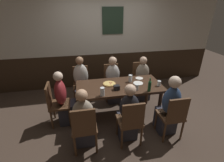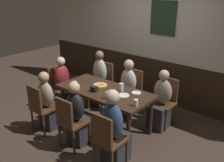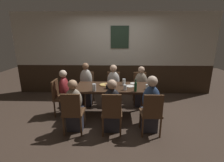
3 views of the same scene
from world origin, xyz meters
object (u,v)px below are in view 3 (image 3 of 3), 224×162
dining_table (113,90)px  pint_glass_stout (125,88)px  chair_left_far (87,86)px  person_right_near (150,108)px  chair_right_near (151,112)px  beer_glass_half (94,88)px  chair_head_west (60,96)px  chair_right_far (140,86)px  person_mid_far (113,88)px  chair_mid_near (112,111)px  plate_white_small (133,83)px  pizza (105,85)px  tumbler_water (147,87)px  person_right_far (141,89)px  condiment_caddy (108,87)px  person_mid_near (112,109)px  plate_white_large (130,86)px  beer_bottle_green (135,87)px  chair_left_near (73,111)px  pint_glass_amber (124,82)px  person_head_west (67,97)px  chair_mid_far (113,86)px  person_left_near (75,109)px  person_left_far (86,87)px

dining_table → pint_glass_stout: size_ratio=14.74×
chair_left_far → person_right_near: 2.12m
chair_right_near → beer_glass_half: size_ratio=5.51×
pint_glass_stout → chair_head_west: bearing=170.9°
chair_right_far → person_mid_far: size_ratio=0.78×
chair_mid_near → person_mid_far: person_mid_far is taller
plate_white_small → pizza: bearing=-168.1°
chair_head_west → chair_left_far: bearing=57.6°
pizza → tumbler_water: size_ratio=2.50×
person_right_far → condiment_caddy: 1.23m
person_mid_near → plate_white_large: 0.83m
person_right_near → beer_glass_half: (-1.16, 0.32, 0.31)m
chair_right_far → beer_bottle_green: size_ratio=3.31×
chair_left_near → pint_glass_amber: size_ratio=5.89×
person_head_west → beer_bottle_green: (1.61, -0.34, 0.37)m
chair_mid_far → plate_white_small: 0.81m
plate_white_large → plate_white_small: 0.25m
beer_glass_half → plate_white_small: (0.91, 0.58, -0.06)m
chair_mid_far → person_right_near: person_right_near is taller
person_left_near → pint_glass_stout: size_ratio=9.29×
chair_mid_near → plate_white_large: 0.96m
chair_mid_near → person_head_west: size_ratio=0.78×
chair_head_west → person_head_west: person_head_west is taller
chair_mid_near → person_mid_near: (0.00, 0.16, -0.04)m
chair_left_near → person_right_far: size_ratio=0.81×
dining_table → person_left_near: 1.02m
dining_table → chair_left_near: size_ratio=1.97×
tumbler_water → plate_white_small: 0.49m
chair_right_far → pint_glass_stout: bearing=-114.4°
dining_table → chair_left_far: chair_left_far is taller
plate_white_large → chair_mid_near: bearing=-115.8°
person_mid_near → person_head_west: (-1.12, 0.65, 0.01)m
chair_mid_near → pint_glass_amber: bearing=74.4°
pizza → tumbler_water: bearing=-14.8°
chair_mid_far → chair_right_near: bearing=-65.1°
chair_left_far → person_mid_near: (0.76, -1.47, -0.04)m
chair_left_far → person_left_near: person_left_near is taller
person_left_near → plate_white_large: 1.37m
chair_right_far → beer_glass_half: 1.67m
chair_right_near → plate_white_large: 0.94m
person_right_near → plate_white_small: bearing=105.7°
dining_table → condiment_caddy: condiment_caddy is taller
pizza → beer_bottle_green: bearing=-32.1°
chair_right_far → pizza: bearing=-142.7°
chair_head_west → chair_mid_far: size_ratio=1.00×
person_left_far → plate_white_large: 1.35m
chair_left_far → chair_right_near: (1.52, -1.64, 0.00)m
chair_mid_near → person_mid_far: size_ratio=0.78×
pint_glass_stout → plate_white_small: (0.23, 0.49, -0.04)m
pint_glass_stout → tumbler_water: bearing=9.8°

